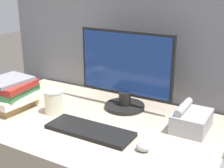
% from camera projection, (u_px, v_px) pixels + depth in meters
% --- Properties ---
extents(cubicle_panel_rear, '(1.96, 0.04, 1.43)m').
position_uv_depth(cubicle_panel_rear, '(147.00, 106.00, 1.89)').
color(cubicle_panel_rear, slate).
rests_on(cubicle_panel_rear, ground_plane).
extents(monitor, '(0.53, 0.22, 0.43)m').
position_uv_depth(monitor, '(125.00, 73.00, 1.66)').
color(monitor, black).
rests_on(monitor, desk).
extents(keyboard, '(0.42, 0.15, 0.02)m').
position_uv_depth(keyboard, '(90.00, 130.00, 1.45)').
color(keyboard, black).
rests_on(keyboard, desk).
extents(mouse, '(0.06, 0.05, 0.03)m').
position_uv_depth(mouse, '(143.00, 147.00, 1.29)').
color(mouse, gray).
rests_on(mouse, desk).
extents(coffee_cup, '(0.10, 0.10, 0.13)m').
position_uv_depth(coffee_cup, '(53.00, 102.00, 1.64)').
color(coffee_cup, beige).
rests_on(coffee_cup, desk).
extents(book_stack, '(0.25, 0.27, 0.17)m').
position_uv_depth(book_stack, '(10.00, 93.00, 1.70)').
color(book_stack, olive).
rests_on(book_stack, desk).
extents(desk_telephone, '(0.16, 0.20, 0.12)m').
position_uv_depth(desk_telephone, '(191.00, 120.00, 1.46)').
color(desk_telephone, '#99999E').
rests_on(desk_telephone, desk).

